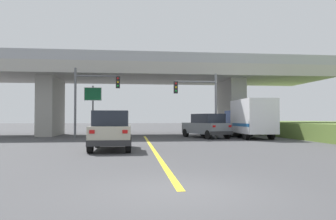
{
  "coord_description": "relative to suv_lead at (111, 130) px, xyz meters",
  "views": [
    {
      "loc": [
        -1.09,
        -7.16,
        1.64
      ],
      "look_at": [
        1.24,
        13.97,
        2.19
      ],
      "focal_mm": 34.42,
      "sensor_mm": 36.0,
      "label": 1
    }
  ],
  "objects": [
    {
      "name": "ground",
      "position": [
        2.18,
        15.11,
        -1.01
      ],
      "size": [
        160.0,
        160.0,
        0.0
      ],
      "primitive_type": "plane",
      "color": "#424244"
    },
    {
      "name": "overpass_bridge",
      "position": [
        2.18,
        15.11,
        4.39
      ],
      "size": [
        35.69,
        8.87,
        7.46
      ],
      "color": "#A8A59E",
      "rests_on": "ground"
    },
    {
      "name": "lane_divider_stripe",
      "position": [
        2.18,
        1.42,
        -1.01
      ],
      "size": [
        0.2,
        22.4,
        0.01
      ],
      "primitive_type": "cube",
      "color": "yellow",
      "rests_on": "ground"
    },
    {
      "name": "suv_lead",
      "position": [
        0.0,
        0.0,
        0.0
      ],
      "size": [
        2.04,
        4.34,
        2.02
      ],
      "color": "#B7B29E",
      "rests_on": "ground"
    },
    {
      "name": "suv_crossing",
      "position": [
        7.27,
        9.65,
        0.0
      ],
      "size": [
        3.51,
        5.21,
        2.02
      ],
      "rotation": [
        0.0,
        0.0,
        0.34
      ],
      "color": "slate",
      "rests_on": "ground"
    },
    {
      "name": "box_truck",
      "position": [
        10.76,
        8.84,
        0.64
      ],
      "size": [
        2.33,
        6.64,
        3.16
      ],
      "color": "navy",
      "rests_on": "ground"
    },
    {
      "name": "traffic_signal_nearside",
      "position": [
        6.59,
        8.59,
        2.37
      ],
      "size": [
        3.55,
        0.36,
        5.3
      ],
      "color": "slate",
      "rests_on": "ground"
    },
    {
      "name": "traffic_signal_farside",
      "position": [
        -2.26,
        9.33,
        2.65
      ],
      "size": [
        3.61,
        0.36,
        5.69
      ],
      "color": "#56595E",
      "rests_on": "ground"
    },
    {
      "name": "highway_sign",
      "position": [
        -2.58,
        13.42,
        2.42
      ],
      "size": [
        1.58,
        0.17,
        4.67
      ],
      "color": "#56595E",
      "rests_on": "ground"
    }
  ]
}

